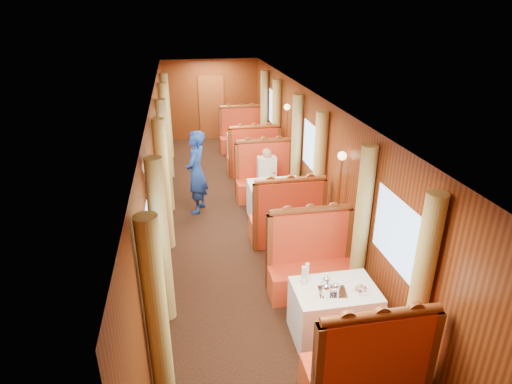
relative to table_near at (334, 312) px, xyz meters
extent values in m
cube|color=brown|center=(-0.75, 9.47, 0.62)|extent=(0.80, 0.04, 2.00)
cube|color=white|center=(0.00, 0.00, 0.00)|extent=(1.05, 0.72, 0.75)
cube|color=red|center=(0.00, -0.95, -0.15)|extent=(1.30, 0.55, 0.45)
cube|color=red|center=(0.00, -1.17, 0.48)|extent=(1.30, 0.12, 0.80)
cylinder|color=brown|center=(0.00, -1.17, 0.92)|extent=(1.23, 0.10, 0.10)
cube|color=red|center=(0.00, 0.95, -0.15)|extent=(1.30, 0.55, 0.45)
cube|color=red|center=(0.00, 1.17, 0.48)|extent=(1.30, 0.12, 0.80)
cylinder|color=brown|center=(0.00, 1.17, 0.92)|extent=(1.23, 0.10, 0.10)
cube|color=white|center=(0.00, 3.50, 0.00)|extent=(1.05, 0.72, 0.75)
cube|color=red|center=(0.00, 2.55, -0.15)|extent=(1.30, 0.55, 0.45)
cube|color=red|center=(0.00, 2.33, 0.48)|extent=(1.30, 0.12, 0.80)
cylinder|color=brown|center=(0.00, 2.33, 0.92)|extent=(1.23, 0.10, 0.10)
cube|color=red|center=(0.00, 4.45, -0.15)|extent=(1.30, 0.55, 0.45)
cube|color=red|center=(0.00, 4.67, 0.48)|extent=(1.30, 0.12, 0.80)
cylinder|color=brown|center=(0.00, 4.67, 0.92)|extent=(1.23, 0.10, 0.10)
cube|color=white|center=(0.00, 7.00, 0.00)|extent=(1.05, 0.72, 0.75)
cube|color=red|center=(0.00, 6.05, -0.15)|extent=(1.30, 0.55, 0.45)
cube|color=red|center=(0.00, 5.83, 0.48)|extent=(1.30, 0.12, 0.80)
cylinder|color=brown|center=(0.00, 5.83, 0.92)|extent=(1.23, 0.10, 0.10)
cube|color=red|center=(0.00, 7.95, -0.15)|extent=(1.30, 0.55, 0.45)
cube|color=red|center=(0.00, 8.16, 0.48)|extent=(1.30, 0.12, 0.80)
cylinder|color=brown|center=(0.00, 8.16, 0.92)|extent=(1.23, 0.10, 0.10)
cube|color=silver|center=(-0.07, -0.07, 0.38)|extent=(0.38, 0.31, 0.01)
cylinder|color=white|center=(0.29, -0.10, 0.38)|extent=(0.23, 0.23, 0.01)
cylinder|color=white|center=(-0.38, 0.16, 0.42)|extent=(0.08, 0.08, 0.08)
cylinder|color=white|center=(-0.38, 0.16, 0.55)|extent=(0.05, 0.05, 0.18)
cylinder|color=white|center=(-0.32, 0.22, 0.42)|extent=(0.08, 0.08, 0.08)
cylinder|color=white|center=(-0.32, 0.22, 0.55)|extent=(0.05, 0.05, 0.18)
cylinder|color=silver|center=(-0.02, 3.49, 0.45)|extent=(0.06, 0.06, 0.14)
cylinder|color=silver|center=(0.01, 7.02, 0.45)|extent=(0.06, 0.06, 0.14)
cylinder|color=tan|center=(-2.13, -0.78, 0.80)|extent=(0.22, 0.22, 2.35)
cylinder|color=tan|center=(-2.13, 0.78, 0.80)|extent=(0.22, 0.22, 2.35)
cylinder|color=tan|center=(0.63, -0.78, 0.80)|extent=(0.22, 0.22, 2.35)
cylinder|color=tan|center=(0.63, 0.78, 0.80)|extent=(0.22, 0.22, 2.35)
cylinder|color=tan|center=(-2.13, 2.72, 0.80)|extent=(0.22, 0.22, 2.35)
cylinder|color=tan|center=(-2.13, 4.28, 0.80)|extent=(0.22, 0.22, 2.35)
cylinder|color=tan|center=(0.63, 2.72, 0.80)|extent=(0.22, 0.22, 2.35)
cylinder|color=tan|center=(0.63, 4.28, 0.80)|extent=(0.22, 0.22, 2.35)
cylinder|color=tan|center=(-2.13, 6.22, 0.80)|extent=(0.22, 0.22, 2.35)
cylinder|color=tan|center=(-2.13, 7.78, 0.80)|extent=(0.22, 0.22, 2.35)
cylinder|color=tan|center=(0.63, 6.22, 0.80)|extent=(0.22, 0.22, 2.35)
cylinder|color=tan|center=(0.63, 7.78, 0.80)|extent=(0.22, 0.22, 2.35)
cylinder|color=#BF8C3F|center=(-2.15, 1.75, 0.55)|extent=(0.04, 0.04, 1.85)
sphere|color=#FFD18C|center=(-2.15, 1.75, 1.50)|extent=(0.14, 0.14, 0.14)
cylinder|color=#BF8C3F|center=(0.65, 1.75, 0.55)|extent=(0.04, 0.04, 1.85)
sphere|color=#FFD18C|center=(0.65, 1.75, 1.50)|extent=(0.14, 0.14, 0.14)
cylinder|color=#BF8C3F|center=(-2.15, 5.25, 0.55)|extent=(0.04, 0.04, 1.85)
sphere|color=#FFD18C|center=(-2.15, 5.25, 1.50)|extent=(0.14, 0.14, 0.14)
cylinder|color=#BF8C3F|center=(0.65, 5.25, 0.55)|extent=(0.04, 0.04, 1.85)
sphere|color=#FFD18C|center=(0.65, 5.25, 1.50)|extent=(0.14, 0.14, 0.14)
imported|color=navy|center=(-1.52, 4.09, 0.50)|extent=(0.61, 0.74, 1.74)
cube|color=beige|center=(0.00, 4.34, 0.38)|extent=(0.40, 0.24, 0.55)
sphere|color=tan|center=(0.00, 4.34, 0.74)|extent=(0.20, 0.20, 0.20)
cube|color=beige|center=(0.00, 4.17, 0.15)|extent=(0.36, 0.30, 0.14)
camera|label=1|loc=(-1.77, -4.18, 3.64)|focal=30.00mm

